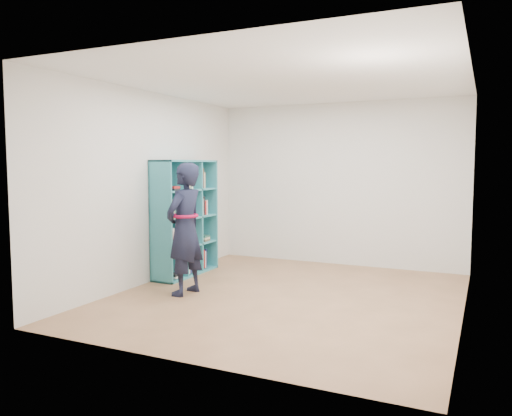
% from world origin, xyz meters
% --- Properties ---
extents(floor, '(4.50, 4.50, 0.00)m').
position_xyz_m(floor, '(0.00, 0.00, 0.00)').
color(floor, brown).
rests_on(floor, ground).
extents(ceiling, '(4.50, 4.50, 0.00)m').
position_xyz_m(ceiling, '(0.00, 0.00, 2.60)').
color(ceiling, white).
rests_on(ceiling, wall_back).
extents(wall_left, '(0.02, 4.50, 2.60)m').
position_xyz_m(wall_left, '(-2.00, 0.00, 1.30)').
color(wall_left, silver).
rests_on(wall_left, floor).
extents(wall_right, '(0.02, 4.50, 2.60)m').
position_xyz_m(wall_right, '(2.00, 0.00, 1.30)').
color(wall_right, silver).
rests_on(wall_right, floor).
extents(wall_back, '(4.00, 0.02, 2.60)m').
position_xyz_m(wall_back, '(0.00, 2.25, 1.30)').
color(wall_back, silver).
rests_on(wall_back, floor).
extents(wall_front, '(4.00, 0.02, 2.60)m').
position_xyz_m(wall_front, '(0.00, -2.25, 1.30)').
color(wall_front, silver).
rests_on(wall_front, floor).
extents(bookshelf, '(0.37, 1.26, 1.68)m').
position_xyz_m(bookshelf, '(-1.84, 0.55, 0.82)').
color(bookshelf, teal).
rests_on(bookshelf, floor).
extents(person, '(0.44, 0.63, 1.64)m').
position_xyz_m(person, '(-1.20, -0.40, 0.82)').
color(person, black).
rests_on(person, floor).
extents(smartphone, '(0.01, 0.12, 0.15)m').
position_xyz_m(smartphone, '(-1.33, -0.31, 0.93)').
color(smartphone, silver).
rests_on(smartphone, person).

